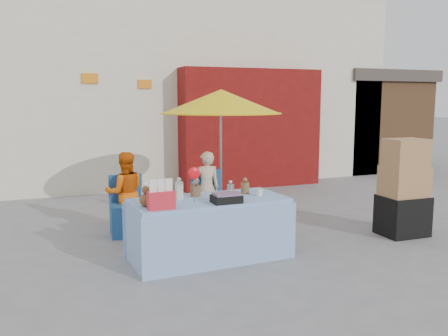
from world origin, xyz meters
name	(u,v)px	position (x,y,z in m)	size (l,w,h in m)	color
ground	(232,252)	(0.00, 0.00, 0.00)	(80.00, 80.00, 0.00)	slate
backdrop	(143,56)	(0.52, 7.52, 3.10)	(14.00, 8.00, 7.80)	silver
market_table	(209,228)	(-0.34, -0.08, 0.38)	(1.96, 0.99, 1.16)	#8BADDF
chair_left	(128,217)	(-1.08, 1.29, 0.26)	(0.51, 0.50, 0.85)	navy
chair_right	(210,210)	(0.17, 1.29, 0.26)	(0.51, 0.50, 0.85)	navy
vendor_orange	(125,193)	(-1.09, 1.43, 0.59)	(0.58, 0.45, 1.19)	#E15B0B
vendor_beige	(206,188)	(0.16, 1.43, 0.57)	(0.42, 0.27, 1.15)	beige
umbrella	(221,102)	(0.46, 1.58, 1.89)	(1.90, 1.90, 2.09)	gray
box_stack	(404,191)	(2.58, -0.17, 0.64)	(0.64, 0.53, 1.39)	black
tarp_bundle	(187,252)	(-0.66, -0.21, 0.15)	(0.66, 0.53, 0.30)	gold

